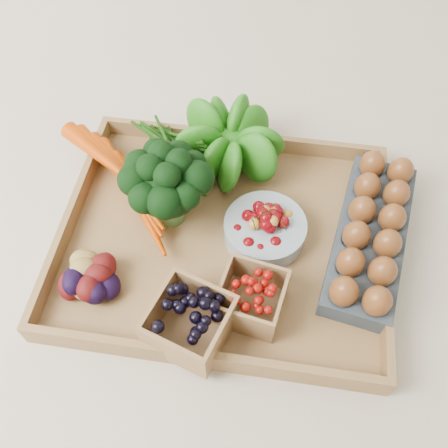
# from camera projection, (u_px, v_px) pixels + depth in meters

# --- Properties ---
(ground) EXTENTS (4.00, 4.00, 0.00)m
(ground) POSITION_uv_depth(u_px,v_px,m) (224.00, 243.00, 0.88)
(ground) COLOR beige
(ground) RESTS_ON ground
(tray) EXTENTS (0.55, 0.45, 0.01)m
(tray) POSITION_uv_depth(u_px,v_px,m) (224.00, 241.00, 0.87)
(tray) COLOR olive
(tray) RESTS_ON ground
(carrots) EXTENTS (0.23, 0.16, 0.05)m
(carrots) POSITION_uv_depth(u_px,v_px,m) (131.00, 186.00, 0.89)
(carrots) COLOR #BF3B00
(carrots) RESTS_ON tray
(lettuce) EXTENTS (0.13, 0.13, 0.13)m
(lettuce) POSITION_uv_depth(u_px,v_px,m) (229.00, 139.00, 0.91)
(lettuce) COLOR #235C0E
(lettuce) RESTS_ON tray
(broccoli) EXTENTS (0.15, 0.15, 0.12)m
(broccoli) POSITION_uv_depth(u_px,v_px,m) (169.00, 197.00, 0.84)
(broccoli) COLOR black
(broccoli) RESTS_ON tray
(cherry_bowl) EXTENTS (0.14, 0.14, 0.04)m
(cherry_bowl) POSITION_uv_depth(u_px,v_px,m) (265.00, 230.00, 0.85)
(cherry_bowl) COLOR #8C9EA5
(cherry_bowl) RESTS_ON tray
(egg_carton) EXTENTS (0.16, 0.33, 0.04)m
(egg_carton) POSITION_uv_depth(u_px,v_px,m) (370.00, 237.00, 0.84)
(egg_carton) COLOR #343D43
(egg_carton) RESTS_ON tray
(potatoes) EXTENTS (0.12, 0.12, 0.07)m
(potatoes) POSITION_uv_depth(u_px,v_px,m) (86.00, 278.00, 0.78)
(potatoes) COLOR #420A0A
(potatoes) RESTS_ON tray
(punnet_blackberry) EXTENTS (0.14, 0.14, 0.08)m
(punnet_blackberry) POSITION_uv_depth(u_px,v_px,m) (190.00, 322.00, 0.74)
(punnet_blackberry) COLOR black
(punnet_blackberry) RESTS_ON tray
(punnet_raspberry) EXTENTS (0.11, 0.11, 0.07)m
(punnet_raspberry) POSITION_uv_depth(u_px,v_px,m) (251.00, 297.00, 0.76)
(punnet_raspberry) COLOR #780A05
(punnet_raspberry) RESTS_ON tray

